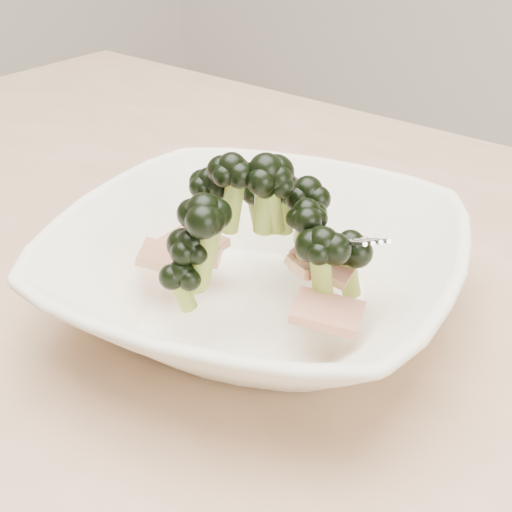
% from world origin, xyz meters
% --- Properties ---
extents(dining_table, '(1.20, 0.80, 0.75)m').
position_xyz_m(dining_table, '(0.00, 0.00, 0.65)').
color(dining_table, tan).
rests_on(dining_table, ground).
extents(broccoli_dish, '(0.37, 0.37, 0.13)m').
position_xyz_m(broccoli_dish, '(0.11, -0.06, 0.79)').
color(broccoli_dish, white).
rests_on(broccoli_dish, dining_table).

